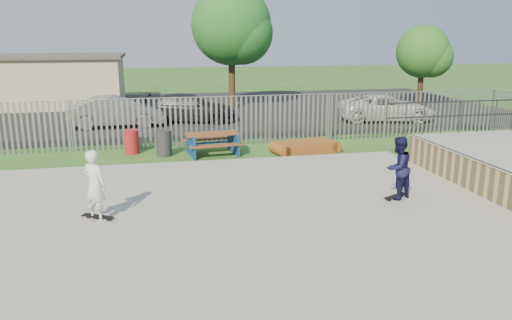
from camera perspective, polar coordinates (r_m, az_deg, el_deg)
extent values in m
plane|color=#295B1F|center=(11.77, -5.66, -7.93)|extent=(120.00, 120.00, 0.00)
cube|color=gray|center=(11.74, -5.67, -7.59)|extent=(15.00, 12.00, 0.15)
cylinder|color=#383A3F|center=(15.02, 23.58, 0.14)|extent=(0.06, 7.00, 0.06)
cube|color=brown|center=(18.79, -5.05, 3.01)|extent=(2.05, 1.00, 0.07)
cube|color=brown|center=(18.23, -4.55, 1.65)|extent=(2.00, 0.54, 0.05)
cube|color=brown|center=(19.48, -5.49, 2.44)|extent=(2.00, 0.54, 0.05)
cube|color=navy|center=(18.87, -5.03, 1.83)|extent=(1.92, 1.73, 0.81)
cube|color=brown|center=(19.24, 5.66, 1.49)|extent=(2.38, 1.52, 0.44)
cylinder|color=maroon|center=(19.53, -14.04, 2.04)|extent=(0.55, 0.55, 0.91)
cylinder|color=#2A2B2D|center=(18.91, -10.48, 1.91)|extent=(0.58, 0.58, 0.96)
cube|color=black|center=(30.20, -9.59, 5.56)|extent=(40.00, 18.00, 0.02)
imported|color=#A2A1A6|center=(25.30, -15.67, 5.34)|extent=(4.60, 1.74, 1.50)
imported|color=black|center=(26.17, -7.70, 5.93)|extent=(5.24, 3.05, 1.43)
imported|color=silver|center=(27.00, 14.65, 5.78)|extent=(5.22, 3.11, 1.36)
cube|color=#C3B796|center=(34.69, -23.44, 8.17)|extent=(10.00, 6.00, 3.00)
cube|color=#4C4742|center=(34.59, -23.70, 10.80)|extent=(10.40, 6.40, 0.20)
cylinder|color=#472F1C|center=(30.86, -2.78, 9.88)|extent=(0.41, 0.41, 4.25)
sphere|color=#1F5D21|center=(30.78, -2.85, 15.16)|extent=(4.76, 4.76, 4.76)
cylinder|color=#41251A|center=(33.46, 18.28, 8.36)|extent=(0.35, 0.35, 2.90)
sphere|color=#275D20|center=(33.34, 18.54, 11.67)|extent=(3.25, 3.25, 3.25)
cube|color=black|center=(13.89, 15.69, -3.98)|extent=(0.80, 0.55, 0.02)
cube|color=black|center=(12.51, -17.67, -6.14)|extent=(0.79, 0.58, 0.02)
imported|color=#121238|center=(13.68, 15.90, -0.87)|extent=(1.02, 0.95, 1.69)
imported|color=silver|center=(12.27, -17.94, -2.72)|extent=(0.73, 0.71, 1.69)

